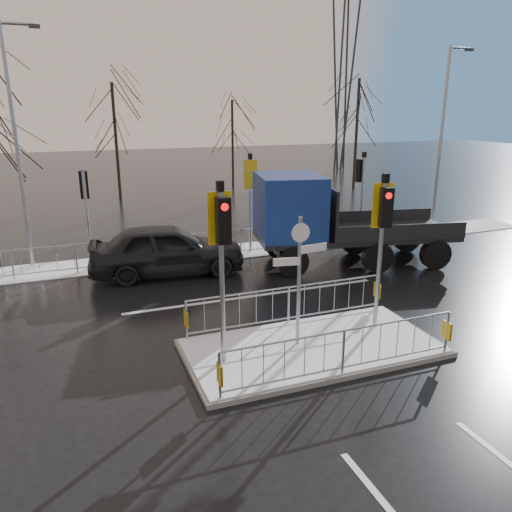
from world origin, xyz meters
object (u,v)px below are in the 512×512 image
object	(u,v)px
car_far_lane	(167,249)
flatbed_truck	(317,218)
street_lamp_right	(443,134)
traffic_island	(312,335)
street_lamp_left	(18,139)

from	to	relation	value
car_far_lane	flatbed_truck	xyz separation A→B (m)	(5.20, -0.92, 0.87)
flatbed_truck	street_lamp_right	distance (m)	8.30
traffic_island	car_far_lane	bearing A→B (deg)	106.76
street_lamp_right	traffic_island	bearing A→B (deg)	-141.27
traffic_island	flatbed_truck	bearing A→B (deg)	61.91
traffic_island	street_lamp_left	size ratio (longest dim) A/B	0.73
street_lamp_right	street_lamp_left	xyz separation A→B (m)	(-17.00, 1.00, 0.10)
traffic_island	street_lamp_left	distance (m)	12.17
car_far_lane	traffic_island	bearing A→B (deg)	-157.45
car_far_lane	street_lamp_right	world-z (taller)	street_lamp_right
street_lamp_left	street_lamp_right	bearing A→B (deg)	-3.37
car_far_lane	street_lamp_right	distance (m)	13.22
car_far_lane	flatbed_truck	distance (m)	5.36
street_lamp_right	car_far_lane	bearing A→B (deg)	-172.48
traffic_island	car_far_lane	xyz separation A→B (m)	(-2.05, 6.82, 0.50)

